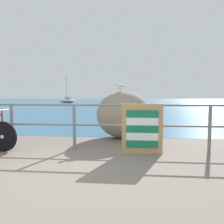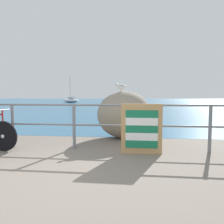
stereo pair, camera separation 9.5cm
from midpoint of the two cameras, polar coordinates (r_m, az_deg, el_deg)
The scene contains 7 objects.
ground_plane at distance 22.79m, azimuth 2.95°, elevation 1.22°, with size 120.00×120.00×0.10m, color #6B6056.
sea_surface at distance 51.01m, azimuth 4.81°, elevation 3.01°, with size 120.00×90.00×0.01m, color #285B7F.
promenade_railing at distance 4.81m, azimuth -9.74°, elevation -2.35°, with size 8.94×0.07×1.02m.
folded_deckchair_stack at distance 4.40m, azimuth 8.65°, elevation -4.56°, with size 0.84×0.10×1.04m.
breakwater_boulder_main at distance 5.96m, azimuth 3.77°, elevation -0.76°, with size 1.54×1.27×1.33m.
seagull at distance 5.95m, azimuth 2.93°, elevation 7.00°, with size 0.34×0.21×0.23m.
sailboat at distance 38.91m, azimuth -11.03°, elevation 3.15°, with size 4.31×3.67×4.90m.
Camera 2 is at (1.37, -2.71, 1.20)m, focal length 33.60 mm.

